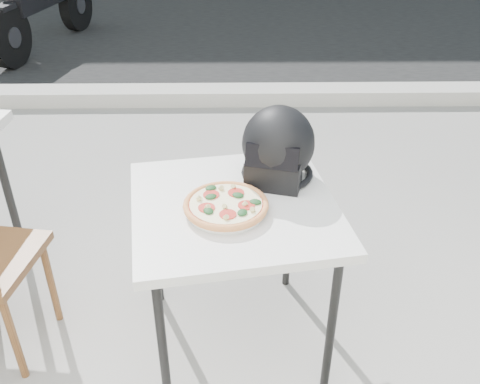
{
  "coord_description": "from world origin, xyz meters",
  "views": [
    {
      "loc": [
        0.5,
        -1.22,
        1.75
      ],
      "look_at": [
        0.52,
        0.39,
        0.74
      ],
      "focal_mm": 40.0,
      "sensor_mm": 36.0,
      "label": 1
    }
  ],
  "objects_px": {
    "cafe_table_main": "(234,217)",
    "pizza": "(226,205)",
    "helmet": "(278,148)",
    "motorcycle": "(44,6)",
    "plate": "(226,210)"
  },
  "relations": [
    {
      "from": "cafe_table_main",
      "to": "pizza",
      "type": "height_order",
      "value": "pizza"
    },
    {
      "from": "helmet",
      "to": "motorcycle",
      "type": "bearing_deg",
      "value": 132.95
    },
    {
      "from": "helmet",
      "to": "motorcycle",
      "type": "height_order",
      "value": "helmet"
    },
    {
      "from": "pizza",
      "to": "helmet",
      "type": "distance_m",
      "value": 0.32
    },
    {
      "from": "pizza",
      "to": "helmet",
      "type": "bearing_deg",
      "value": 50.68
    },
    {
      "from": "cafe_table_main",
      "to": "plate",
      "type": "bearing_deg",
      "value": -117.78
    },
    {
      "from": "plate",
      "to": "helmet",
      "type": "distance_m",
      "value": 0.33
    },
    {
      "from": "plate",
      "to": "helmet",
      "type": "relative_size",
      "value": 1.06
    },
    {
      "from": "plate",
      "to": "motorcycle",
      "type": "relative_size",
      "value": 0.19
    },
    {
      "from": "cafe_table_main",
      "to": "motorcycle",
      "type": "bearing_deg",
      "value": 115.21
    },
    {
      "from": "plate",
      "to": "helmet",
      "type": "bearing_deg",
      "value": 50.68
    },
    {
      "from": "cafe_table_main",
      "to": "helmet",
      "type": "distance_m",
      "value": 0.31
    },
    {
      "from": "cafe_table_main",
      "to": "pizza",
      "type": "relative_size",
      "value": 2.1
    },
    {
      "from": "pizza",
      "to": "motorcycle",
      "type": "relative_size",
      "value": 0.21
    },
    {
      "from": "motorcycle",
      "to": "pizza",
      "type": "bearing_deg",
      "value": -52.09
    }
  ]
}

